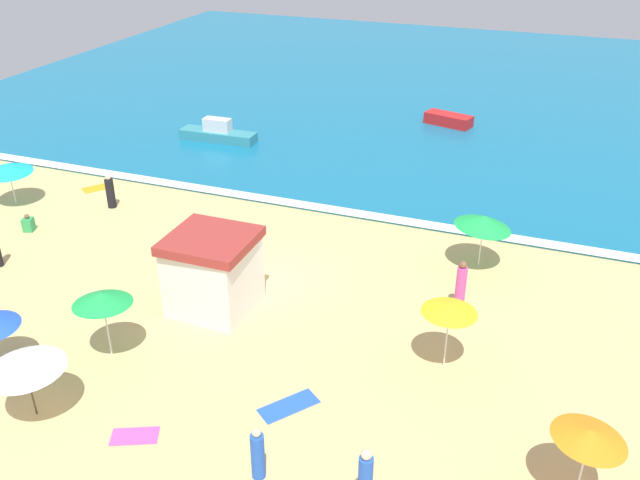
{
  "coord_description": "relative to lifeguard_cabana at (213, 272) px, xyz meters",
  "views": [
    {
      "loc": [
        9.36,
        -19.71,
        13.21
      ],
      "look_at": [
        1.14,
        2.14,
        0.8
      ],
      "focal_mm": 38.39,
      "sensor_mm": 36.0,
      "label": 1
    }
  ],
  "objects": [
    {
      "name": "beachgoer_2",
      "position": [
        4.65,
        -6.4,
        -0.68
      ],
      "size": [
        0.4,
        0.4,
        1.55
      ],
      "color": "blue",
      "rests_on": "ground_plane"
    },
    {
      "name": "ground_plane",
      "position": [
        1.04,
        2.34,
        -1.4
      ],
      "size": [
        60.0,
        60.0,
        0.0
      ],
      "primitive_type": "plane",
      "color": "#D8B775"
    },
    {
      "name": "beach_umbrella_0",
      "position": [
        12.07,
        -4.29,
        0.58
      ],
      "size": [
        2.25,
        2.24,
        2.21
      ],
      "color": "silver",
      "rests_on": "ground_plane"
    },
    {
      "name": "beachgoer_4",
      "position": [
        -8.28,
        5.57,
        -0.67
      ],
      "size": [
        0.43,
        0.43,
        1.58
      ],
      "color": "black",
      "rests_on": "ground_plane"
    },
    {
      "name": "beach_umbrella_5",
      "position": [
        -12.62,
        4.31,
        0.36
      ],
      "size": [
        2.8,
        2.81,
        2.05
      ],
      "color": "silver",
      "rests_on": "ground_plane"
    },
    {
      "name": "ocean_water",
      "position": [
        1.04,
        30.34,
        -1.35
      ],
      "size": [
        60.0,
        44.0,
        0.1
      ],
      "primitive_type": "cube",
      "color": "#146B93",
      "rests_on": "ground_plane"
    },
    {
      "name": "beach_umbrella_6",
      "position": [
        -2.1,
        -6.54,
        0.39
      ],
      "size": [
        2.23,
        2.21,
        2.06
      ],
      "color": "#4C3823",
      "rests_on": "ground_plane"
    },
    {
      "name": "beach_umbrella_7",
      "position": [
        8.09,
        -0.46,
        0.72
      ],
      "size": [
        2.33,
        2.33,
        2.31
      ],
      "color": "silver",
      "rests_on": "ground_plane"
    },
    {
      "name": "beach_umbrella_4",
      "position": [
        -1.76,
        -3.56,
        0.69
      ],
      "size": [
        2.29,
        2.3,
        2.34
      ],
      "color": "silver",
      "rests_on": "ground_plane"
    },
    {
      "name": "beach_umbrella_3",
      "position": [
        8.11,
        6.0,
        0.52
      ],
      "size": [
        2.79,
        2.77,
        2.27
      ],
      "color": "silver",
      "rests_on": "ground_plane"
    },
    {
      "name": "beachgoer_0",
      "position": [
        -10.14,
        2.36,
        -1.08
      ],
      "size": [
        0.51,
        0.51,
        0.77
      ],
      "color": "green",
      "rests_on": "ground_plane"
    },
    {
      "name": "beach_towel_0",
      "position": [
        4.35,
        -3.79,
        -1.4
      ],
      "size": [
        1.6,
        1.79,
        0.01
      ],
      "color": "blue",
      "rests_on": "ground_plane"
    },
    {
      "name": "wave_breaker_foam",
      "position": [
        1.04,
        8.64,
        -1.3
      ],
      "size": [
        57.0,
        0.7,
        0.01
      ],
      "primitive_type": "cube",
      "color": "white",
      "rests_on": "ocean_water"
    },
    {
      "name": "beachgoer_6",
      "position": [
        7.93,
        2.8,
        -0.5
      ],
      "size": [
        0.49,
        0.49,
        1.9
      ],
      "color": "#D84CA5",
      "rests_on": "ground_plane"
    },
    {
      "name": "beach_towel_3",
      "position": [
        -10.22,
        7.13,
        -1.4
      ],
      "size": [
        1.47,
        1.59,
        0.01
      ],
      "color": "orange",
      "rests_on": "ground_plane"
    },
    {
      "name": "small_boat_0",
      "position": [
        -7.84,
        14.89,
        -0.89
      ],
      "size": [
        4.4,
        1.22,
        1.28
      ],
      "color": "teal",
      "rests_on": "ocean_water"
    },
    {
      "name": "small_boat_1",
      "position": [
        3.74,
        22.18,
        -0.97
      ],
      "size": [
        2.97,
        1.8,
        0.67
      ],
      "color": "red",
      "rests_on": "ocean_water"
    },
    {
      "name": "beach_towel_2",
      "position": [
        0.96,
        -6.33,
        -1.4
      ],
      "size": [
        1.42,
        1.11,
        0.01
      ],
      "color": "#D84CA5",
      "rests_on": "ground_plane"
    },
    {
      "name": "lifeguard_cabana",
      "position": [
        0.0,
        0.0,
        0.0
      ],
      "size": [
        2.8,
        2.71,
        2.76
      ],
      "color": "white",
      "rests_on": "ground_plane"
    }
  ]
}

